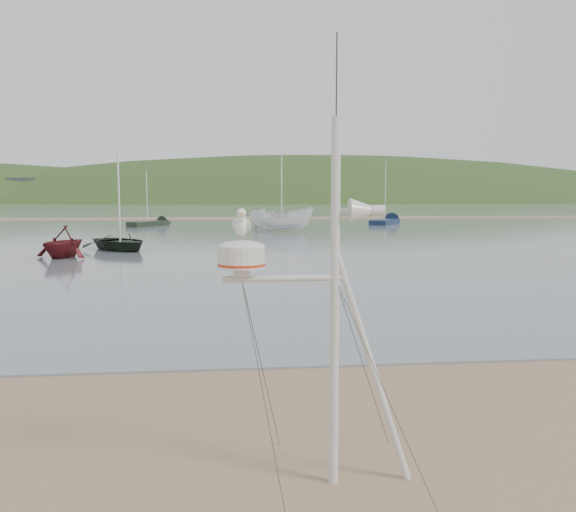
{
  "coord_description": "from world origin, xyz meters",
  "views": [
    {
      "loc": [
        1.42,
        -7.06,
        3.29
      ],
      "look_at": [
        2.28,
        1.0,
        2.44
      ],
      "focal_mm": 38.0,
      "sensor_mm": 36.0,
      "label": 1
    }
  ],
  "objects": [
    {
      "name": "boat_dark",
      "position": [
        -4.4,
        28.14,
        2.28
      ],
      "size": [
        3.12,
        2.66,
        4.48
      ],
      "primitive_type": "imported",
      "rotation": [
        0.0,
        0.0,
        0.64
      ],
      "color": "black",
      "rests_on": "water"
    },
    {
      "name": "boat_red",
      "position": [
        -6.57,
        24.32,
        1.58
      ],
      "size": [
        3.08,
        2.51,
        3.08
      ],
      "primitive_type": "imported",
      "rotation": [
        0.0,
        0.0,
        -0.39
      ],
      "color": "#591417",
      "rests_on": "water"
    },
    {
      "name": "sailboat_blue_far",
      "position": [
        19.1,
        56.23,
        0.3
      ],
      "size": [
        5.24,
        7.04,
        7.13
      ],
      "color": "#12213F",
      "rests_on": "ground"
    },
    {
      "name": "mast_rig",
      "position": [
        2.57,
        -0.58,
        1.2
      ],
      "size": [
        2.21,
        2.36,
        4.98
      ],
      "color": "silver",
      "rests_on": "ground"
    },
    {
      "name": "sailboat_dark_mid",
      "position": [
        -5.08,
        54.38,
        0.3
      ],
      "size": [
        4.53,
        5.47,
        5.77
      ],
      "color": "black",
      "rests_on": "ground"
    },
    {
      "name": "water",
      "position": [
        0.0,
        132.0,
        0.02
      ],
      "size": [
        560.0,
        256.0,
        0.04
      ],
      "primitive_type": "cube",
      "color": "slate",
      "rests_on": "ground"
    },
    {
      "name": "sandbar",
      "position": [
        0.0,
        70.0,
        0.07
      ],
      "size": [
        560.0,
        7.0,
        0.07
      ],
      "primitive_type": "cube",
      "color": "#83674B",
      "rests_on": "water"
    },
    {
      "name": "hill_ridge",
      "position": [
        18.52,
        235.0,
        -19.7
      ],
      "size": [
        620.0,
        180.0,
        80.0
      ],
      "color": "#243D19",
      "rests_on": "ground"
    },
    {
      "name": "boat_white",
      "position": [
        6.26,
        43.32,
        2.72
      ],
      "size": [
        2.14,
        2.08,
        5.36
      ],
      "primitive_type": "imported",
      "rotation": [
        0.0,
        0.0,
        1.54
      ],
      "color": "silver",
      "rests_on": "water"
    },
    {
      "name": "far_cottages",
      "position": [
        3.0,
        196.0,
        4.0
      ],
      "size": [
        294.4,
        6.3,
        8.0
      ],
      "color": "beige",
      "rests_on": "ground"
    },
    {
      "name": "ground",
      "position": [
        0.0,
        0.0,
        0.0
      ],
      "size": [
        560.0,
        560.0,
        0.0
      ],
      "primitive_type": "plane",
      "color": "#83674B",
      "rests_on": "ground"
    }
  ]
}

